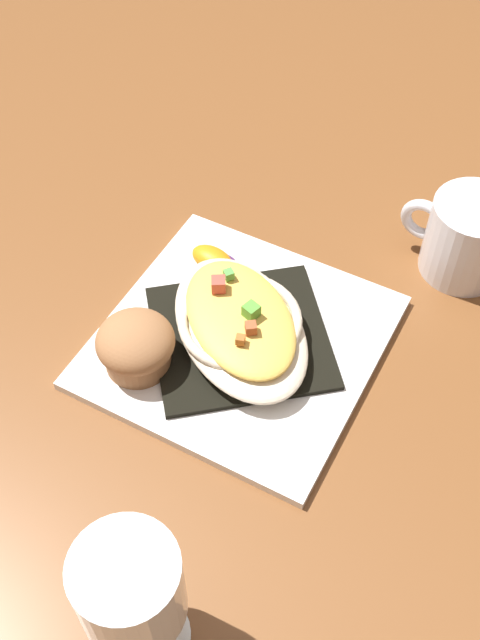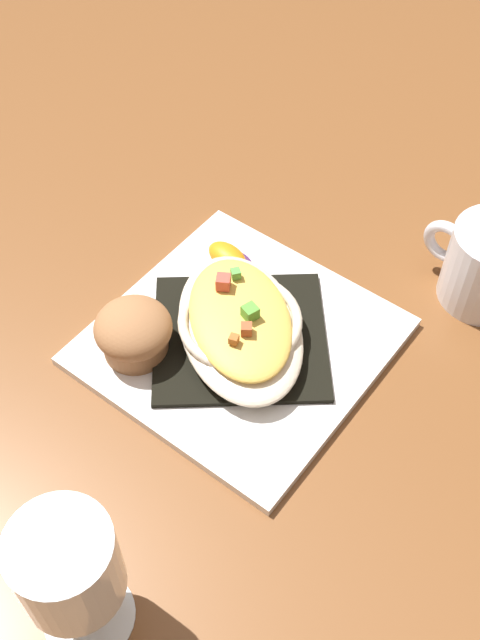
# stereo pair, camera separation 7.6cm
# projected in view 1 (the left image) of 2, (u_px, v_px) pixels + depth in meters

# --- Properties ---
(ground_plane) EXTENTS (2.60, 2.60, 0.00)m
(ground_plane) POSITION_uv_depth(u_px,v_px,m) (240.00, 345.00, 0.80)
(ground_plane) COLOR brown
(square_plate) EXTENTS (0.27, 0.27, 0.01)m
(square_plate) POSITION_uv_depth(u_px,v_px,m) (240.00, 342.00, 0.79)
(square_plate) COLOR white
(square_plate) RESTS_ON ground_plane
(folded_napkin) EXTENTS (0.23, 0.24, 0.01)m
(folded_napkin) POSITION_uv_depth(u_px,v_px,m) (240.00, 337.00, 0.79)
(folded_napkin) COLOR black
(folded_napkin) RESTS_ON square_plate
(gratin_dish) EXTENTS (0.22, 0.22, 0.05)m
(gratin_dish) POSITION_uv_depth(u_px,v_px,m) (240.00, 323.00, 0.77)
(gratin_dish) COLOR beige
(gratin_dish) RESTS_ON folded_napkin
(muffin) EXTENTS (0.08, 0.08, 0.06)m
(muffin) POSITION_uv_depth(u_px,v_px,m) (136.00, 345.00, 0.75)
(muffin) COLOR #9D6840
(muffin) RESTS_ON square_plate
(orange_garnish) EXTENTS (0.05, 0.06, 0.02)m
(orange_garnish) POSITION_uv_depth(u_px,v_px,m) (214.00, 260.00, 0.84)
(orange_garnish) COLOR #4D275B
(orange_garnish) RESTS_ON square_plate
(coffee_mug) EXTENTS (0.09, 0.12, 0.09)m
(coffee_mug) POSITION_uv_depth(u_px,v_px,m) (466.00, 241.00, 0.83)
(coffee_mug) COLOR white
(coffee_mug) RESTS_ON ground_plane
(stemmed_glass) EXTENTS (0.08, 0.08, 0.15)m
(stemmed_glass) POSITION_uv_depth(u_px,v_px,m) (131.00, 593.00, 0.54)
(stemmed_glass) COLOR white
(stemmed_glass) RESTS_ON ground_plane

